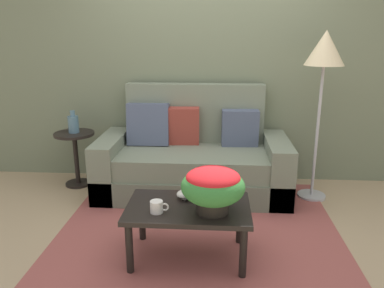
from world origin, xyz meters
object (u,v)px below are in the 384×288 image
object	(u,v)px
couch	(193,161)
floor_lamp	(324,58)
coffee_table	(188,213)
table_vase	(73,124)
potted_plant	(213,186)
coffee_mug	(157,207)
side_table	(75,149)
snack_bowl	(185,194)

from	to	relation	value
couch	floor_lamp	size ratio (longest dim) A/B	1.17
coffee_table	table_vase	distance (m)	1.96
potted_plant	coffee_mug	world-z (taller)	potted_plant
side_table	table_vase	xyz separation A→B (m)	(0.00, 0.01, 0.29)
side_table	snack_bowl	world-z (taller)	side_table
couch	side_table	distance (m)	1.31
coffee_table	floor_lamp	size ratio (longest dim) A/B	0.54
side_table	floor_lamp	distance (m)	2.75
coffee_mug	table_vase	size ratio (longest dim) A/B	0.55
floor_lamp	table_vase	distance (m)	2.66
coffee_table	floor_lamp	bearing A→B (deg)	44.98
coffee_mug	snack_bowl	size ratio (longest dim) A/B	1.05
coffee_table	coffee_mug	size ratio (longest dim) A/B	6.78
floor_lamp	potted_plant	world-z (taller)	floor_lamp
potted_plant	coffee_table	bearing A→B (deg)	156.12
couch	coffee_mug	world-z (taller)	couch
floor_lamp	table_vase	bearing A→B (deg)	176.14
potted_plant	table_vase	distance (m)	2.12
floor_lamp	table_vase	world-z (taller)	floor_lamp
floor_lamp	coffee_mug	size ratio (longest dim) A/B	12.53
potted_plant	table_vase	xyz separation A→B (m)	(-1.54, 1.45, 0.08)
couch	table_vase	world-z (taller)	couch
coffee_table	potted_plant	bearing A→B (deg)	-23.88
coffee_table	potted_plant	size ratio (longest dim) A/B	2.02
couch	potted_plant	xyz separation A→B (m)	(0.23, -1.37, 0.29)
coffee_mug	table_vase	bearing A→B (deg)	127.53
side_table	snack_bowl	size ratio (longest dim) A/B	4.76
coffee_mug	coffee_table	bearing A→B (deg)	29.58
coffee_table	coffee_mug	xyz separation A→B (m)	(-0.21, -0.12, 0.10)
side_table	floor_lamp	bearing A→B (deg)	-3.73
floor_lamp	snack_bowl	bearing A→B (deg)	-139.02
side_table	potted_plant	world-z (taller)	potted_plant
couch	snack_bowl	distance (m)	1.17
potted_plant	table_vase	bearing A→B (deg)	136.68
side_table	snack_bowl	bearing A→B (deg)	-43.17
coffee_mug	snack_bowl	distance (m)	0.30
potted_plant	snack_bowl	size ratio (longest dim) A/B	3.53
floor_lamp	table_vase	size ratio (longest dim) A/B	6.92
floor_lamp	side_table	bearing A→B (deg)	176.27
floor_lamp	potted_plant	distance (m)	1.82
coffee_mug	table_vase	xyz separation A→B (m)	(-1.15, 1.49, 0.23)
floor_lamp	potted_plant	size ratio (longest dim) A/B	3.73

